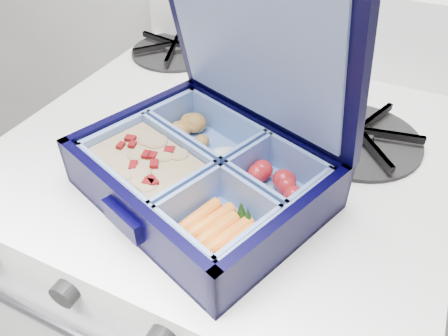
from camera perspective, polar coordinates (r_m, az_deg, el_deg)
The scene contains 5 objects.
stove at distance 0.91m, azimuth 1.15°, elevation -17.40°, with size 0.56×0.56×0.84m, color white, non-canonical shape.
bento_box at distance 0.48m, azimuth -2.93°, elevation -0.77°, with size 0.25×0.20×0.06m, color black, non-canonical shape.
burner_grate at distance 0.60m, azimuth 17.02°, elevation 4.36°, with size 0.17×0.17×0.02m, color black.
burner_grate_rear at distance 0.80m, azimuth -6.40°, elevation 15.33°, with size 0.15×0.15×0.02m, color black.
fork at distance 0.59m, azimuth 12.28°, elevation 3.37°, with size 0.02×0.19×0.01m, color #9C9BAA, non-canonical shape.
Camera 1 is at (0.44, 1.26, 1.19)m, focal length 35.00 mm.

